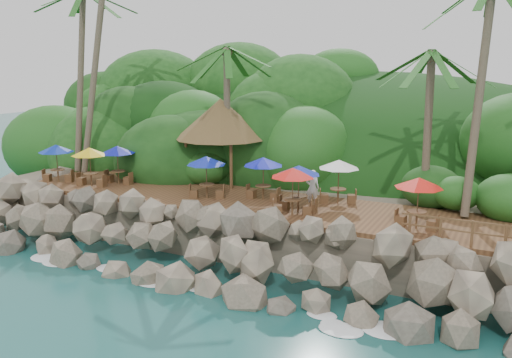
% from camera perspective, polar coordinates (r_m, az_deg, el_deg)
% --- Properties ---
extents(ground, '(140.00, 140.00, 0.00)m').
position_cam_1_polar(ground, '(21.63, -7.26, -11.93)').
color(ground, '#19514F').
rests_on(ground, ground).
extents(land_base, '(32.00, 25.20, 2.10)m').
position_cam_1_polar(land_base, '(35.04, 7.31, -0.63)').
color(land_base, gray).
rests_on(land_base, ground).
extents(jungle_hill, '(44.80, 28.00, 15.40)m').
position_cam_1_polar(jungle_hill, '(42.27, 10.64, 0.04)').
color(jungle_hill, '#143811').
rests_on(jungle_hill, ground).
extents(seawall, '(29.00, 4.00, 2.30)m').
position_cam_1_polar(seawall, '(22.76, -4.53, -7.48)').
color(seawall, gray).
rests_on(seawall, ground).
extents(terrace, '(26.00, 5.00, 0.20)m').
position_cam_1_polar(terrace, '(25.79, 0.00, -2.60)').
color(terrace, brown).
rests_on(terrace, land_base).
extents(jungle_foliage, '(44.00, 16.00, 12.00)m').
position_cam_1_polar(jungle_foliage, '(34.38, 6.71, -2.67)').
color(jungle_foliage, '#143811').
rests_on(jungle_foliage, ground).
extents(foam_line, '(25.20, 0.80, 0.06)m').
position_cam_1_polar(foam_line, '(21.84, -6.82, -11.57)').
color(foam_line, white).
rests_on(foam_line, ground).
extents(palapa, '(5.07, 5.07, 4.60)m').
position_cam_1_polar(palapa, '(29.70, -3.75, 6.40)').
color(palapa, brown).
rests_on(palapa, ground).
extents(dining_clusters, '(21.38, 4.68, 2.09)m').
position_cam_1_polar(dining_clusters, '(25.87, -3.87, 1.58)').
color(dining_clusters, brown).
rests_on(dining_clusters, terrace).
extents(railing, '(7.20, 0.10, 1.00)m').
position_cam_1_polar(railing, '(20.83, 24.97, -5.44)').
color(railing, brown).
rests_on(railing, terrace).
extents(waiter, '(0.70, 0.56, 1.70)m').
position_cam_1_polar(waiter, '(24.97, 6.01, -0.93)').
color(waiter, white).
rests_on(waiter, terrace).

